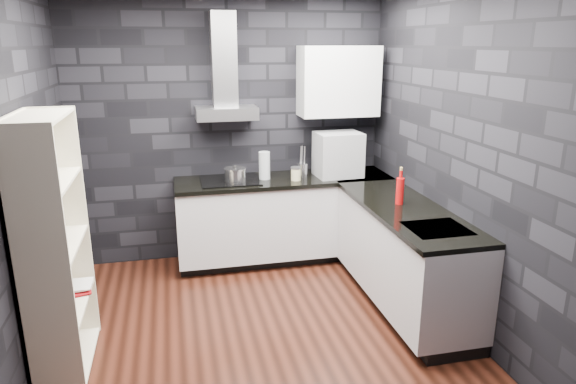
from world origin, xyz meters
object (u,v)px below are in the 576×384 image
object	(u,v)px
appliance_garage	(338,154)
fruit_bowl	(49,249)
pot	(235,175)
red_bottle	(400,191)
utensil_crock	(302,170)
bookshelf	(54,246)
storage_jar	(296,174)
glass_vase	(264,165)

from	to	relation	value
appliance_garage	fruit_bowl	size ratio (longest dim) A/B	2.11
pot	red_bottle	size ratio (longest dim) A/B	0.90
utensil_crock	bookshelf	world-z (taller)	bookshelf
bookshelf	red_bottle	bearing A→B (deg)	-3.85
utensil_crock	fruit_bowl	world-z (taller)	utensil_crock
storage_jar	fruit_bowl	distance (m)	2.49
glass_vase	utensil_crock	xyz separation A→B (m)	(0.39, 0.00, -0.07)
red_bottle	storage_jar	bearing A→B (deg)	125.12
red_bottle	fruit_bowl	xyz separation A→B (m)	(-2.70, -0.50, -0.08)
storage_jar	appliance_garage	xyz separation A→B (m)	(0.47, 0.08, 0.17)
pot	storage_jar	xyz separation A→B (m)	(0.60, -0.04, -0.01)
pot	fruit_bowl	world-z (taller)	pot
utensil_crock	fruit_bowl	distance (m)	2.64
pot	red_bottle	bearing A→B (deg)	-38.19
pot	appliance_garage	bearing A→B (deg)	1.75
utensil_crock	fruit_bowl	size ratio (longest dim) A/B	0.64
storage_jar	red_bottle	distance (m)	1.18
glass_vase	storage_jar	world-z (taller)	glass_vase
bookshelf	glass_vase	bearing A→B (deg)	28.58
glass_vase	bookshelf	distance (m)	2.25
red_bottle	glass_vase	bearing A→B (deg)	131.92
glass_vase	utensil_crock	size ratio (longest dim) A/B	2.02
pot	glass_vase	xyz separation A→B (m)	(0.31, 0.08, 0.07)
fruit_bowl	appliance_garage	bearing A→B (deg)	31.75
storage_jar	glass_vase	bearing A→B (deg)	157.70
storage_jar	fruit_bowl	size ratio (longest dim) A/B	0.56
pot	glass_vase	size ratio (longest dim) A/B	0.74
red_bottle	appliance_garage	bearing A→B (deg)	101.55
glass_vase	fruit_bowl	world-z (taller)	glass_vase
storage_jar	appliance_garage	size ratio (longest dim) A/B	0.26
pot	bookshelf	size ratio (longest dim) A/B	0.11
fruit_bowl	bookshelf	bearing A→B (deg)	90.00
pot	appliance_garage	xyz separation A→B (m)	(1.07, 0.03, 0.15)
appliance_garage	utensil_crock	bearing A→B (deg)	169.42
glass_vase	fruit_bowl	size ratio (longest dim) A/B	1.29
pot	appliance_garage	world-z (taller)	appliance_garage
red_bottle	fruit_bowl	distance (m)	2.74
pot	storage_jar	bearing A→B (deg)	-4.22
glass_vase	storage_jar	bearing A→B (deg)	-22.30
appliance_garage	glass_vase	bearing A→B (deg)	173.67
glass_vase	storage_jar	xyz separation A→B (m)	(0.30, -0.12, -0.08)
utensil_crock	glass_vase	bearing A→B (deg)	-179.34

